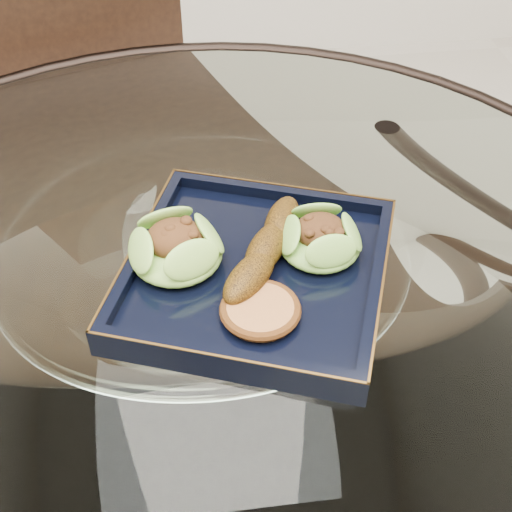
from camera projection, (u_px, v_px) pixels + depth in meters
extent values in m
cylinder|color=white|center=(205.00, 286.00, 0.78)|extent=(1.10, 1.10, 0.01)
torus|color=black|center=(205.00, 286.00, 0.78)|extent=(1.13, 1.13, 0.02)
cylinder|color=black|center=(360.00, 311.00, 1.27)|extent=(0.04, 0.04, 0.75)
cylinder|color=black|center=(39.00, 343.00, 1.21)|extent=(0.04, 0.04, 0.75)
cube|color=black|center=(122.00, 239.00, 1.25)|extent=(0.54, 0.54, 0.04)
cube|color=black|center=(66.00, 47.00, 1.19)|extent=(0.40, 0.15, 0.47)
cylinder|color=black|center=(72.00, 439.00, 1.24)|extent=(0.03, 0.03, 0.46)
cylinder|color=black|center=(260.00, 367.00, 1.36)|extent=(0.03, 0.03, 0.46)
cylinder|color=black|center=(26.00, 301.00, 1.49)|extent=(0.03, 0.03, 0.46)
cylinder|color=black|center=(189.00, 250.00, 1.60)|extent=(0.03, 0.03, 0.46)
cube|color=black|center=(256.00, 276.00, 0.77)|extent=(0.35, 0.35, 0.02)
ellipsoid|color=#528D28|center=(176.00, 250.00, 0.76)|extent=(0.11, 0.11, 0.04)
ellipsoid|color=#51932A|center=(320.00, 241.00, 0.77)|extent=(0.12, 0.12, 0.03)
ellipsoid|color=#5A3809|center=(266.00, 248.00, 0.76)|extent=(0.12, 0.17, 0.03)
cylinder|color=#B0703A|center=(260.00, 311.00, 0.71)|extent=(0.08, 0.08, 0.01)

